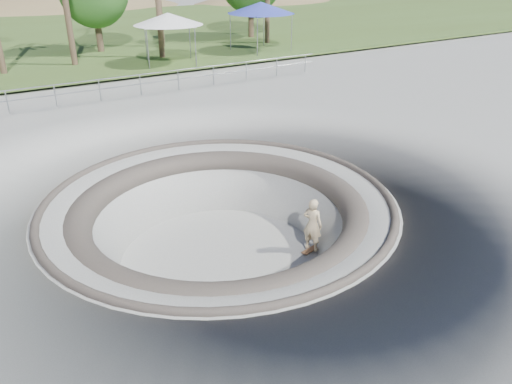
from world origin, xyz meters
TOP-DOWN VIEW (x-y plane):
  - ground at (0.00, 0.00)m, footprint 180.00×180.00m
  - skate_bowl at (0.00, 0.00)m, footprint 14.00×14.00m
  - grass_strip at (0.00, 34.00)m, footprint 180.00×36.00m
  - distant_hills at (3.78, 57.17)m, footprint 103.20×45.00m
  - safety_railing at (0.00, 12.00)m, footprint 25.00×0.06m
  - skateboard at (2.53, -1.24)m, footprint 0.75×0.36m
  - skater at (2.53, -1.24)m, footprint 0.64×0.74m
  - canopy_white at (6.10, 18.00)m, footprint 5.64×5.64m
  - canopy_blue at (13.22, 18.85)m, footprint 6.35×6.35m

SIDE VIEW (x-z plane):
  - distant_hills at x=3.78m, z-range -21.32..7.28m
  - skateboard at x=2.53m, z-range -1.88..-1.80m
  - skate_bowl at x=0.00m, z-range -3.88..0.22m
  - skater at x=2.53m, z-range -1.82..-0.10m
  - ground at x=0.00m, z-range 0.00..0.00m
  - grass_strip at x=0.00m, z-range 0.16..0.28m
  - safety_railing at x=0.00m, z-range 0.18..1.20m
  - canopy_white at x=6.10m, z-range 1.40..4.39m
  - canopy_blue at x=13.22m, z-range 1.50..4.73m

